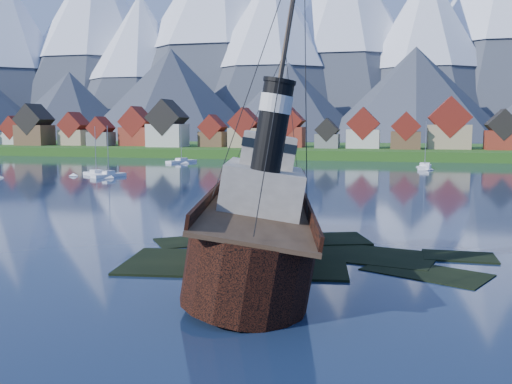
% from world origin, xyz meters
% --- Properties ---
extents(ground, '(1400.00, 1400.00, 0.00)m').
position_xyz_m(ground, '(0.00, 0.00, 0.00)').
color(ground, '#172540').
rests_on(ground, ground).
extents(shoal, '(31.71, 21.24, 1.14)m').
position_xyz_m(shoal, '(1.78, 2.15, -0.35)').
color(shoal, black).
rests_on(shoal, ground).
extents(shore_bank, '(600.00, 80.00, 3.20)m').
position_xyz_m(shore_bank, '(0.00, 170.00, 0.00)').
color(shore_bank, '#284F16').
rests_on(shore_bank, ground).
extents(seawall, '(600.00, 2.50, 2.00)m').
position_xyz_m(seawall, '(0.00, 132.00, 0.00)').
color(seawall, '#3F3D38').
rests_on(seawall, ground).
extents(town, '(250.96, 16.69, 17.30)m').
position_xyz_m(town, '(-33.12, 152.18, 8.99)').
color(town, maroon).
rests_on(town, ground).
extents(mountains, '(965.00, 340.00, 205.00)m').
position_xyz_m(mountains, '(-0.79, 481.26, 89.34)').
color(mountains, '#2D333D').
rests_on(mountains, ground).
extents(tugboat_wreck, '(7.77, 33.47, 26.52)m').
position_xyz_m(tugboat_wreck, '(-1.67, -0.48, 3.32)').
color(tugboat_wreck, black).
rests_on(tugboat_wreck, ground).
extents(sailboat_b, '(5.10, 8.02, 11.48)m').
position_xyz_m(sailboat_b, '(-50.40, 64.76, 0.27)').
color(sailboat_b, white).
rests_on(sailboat_b, ground).
extents(sailboat_c, '(8.45, 6.75, 11.27)m').
position_xyz_m(sailboat_c, '(-54.41, 66.66, 0.25)').
color(sailboat_c, white).
rests_on(sailboat_c, ground).
extents(sailboat_e, '(3.81, 11.04, 12.55)m').
position_xyz_m(sailboat_e, '(16.40, 104.69, 0.27)').
color(sailboat_e, white).
rests_on(sailboat_e, ground).
extents(sailboat_f, '(6.73, 10.20, 11.71)m').
position_xyz_m(sailboat_f, '(-51.78, 110.77, 0.26)').
color(sailboat_f, white).
rests_on(sailboat_f, ground).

